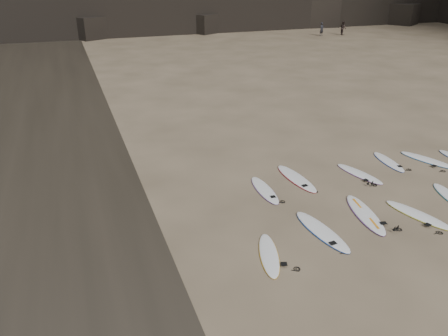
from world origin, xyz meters
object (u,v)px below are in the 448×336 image
object	(u,v)px
surfboard_1	(322,231)
surfboard_5	(265,190)
person_a	(322,29)
surfboard_2	(365,214)
surfboard_3	(418,215)
person_b	(343,28)
surfboard_8	(389,162)
surfboard_7	(359,174)
surfboard_9	(427,160)
surfboard_0	(269,255)
surfboard_6	(296,178)

from	to	relation	value
surfboard_1	surfboard_5	xyz separation A→B (m)	(-0.53, 3.22, -0.01)
person_a	surfboard_2	bearing A→B (deg)	-135.94
surfboard_2	person_a	xyz separation A→B (m)	(21.11, 37.46, 0.74)
surfboard_3	person_b	xyz separation A→B (m)	(22.35, 37.93, 0.77)
surfboard_5	person_b	distance (m)	43.49
surfboard_3	person_a	xyz separation A→B (m)	(19.44, 38.11, 0.75)
surfboard_8	surfboard_2	bearing A→B (deg)	-130.80
surfboard_1	surfboard_7	world-z (taller)	surfboard_1
surfboard_9	surfboard_7	bearing A→B (deg)	161.68
surfboard_0	surfboard_1	size ratio (longest dim) A/B	0.82
surfboard_0	surfboard_9	xyz separation A→B (m)	(9.50, 3.91, 0.01)
surfboard_3	surfboard_9	world-z (taller)	surfboard_9
surfboard_1	surfboard_6	bearing A→B (deg)	68.07
surfboard_5	person_a	bearing A→B (deg)	58.35
surfboard_9	surfboard_8	bearing A→B (deg)	145.12
surfboard_6	person_b	xyz separation A→B (m)	(24.90, 34.00, 0.77)
surfboard_2	surfboard_5	size ratio (longest dim) A/B	1.16
surfboard_1	surfboard_5	size ratio (longest dim) A/B	1.14
surfboard_0	surfboard_7	world-z (taller)	surfboard_7
surfboard_8	person_b	xyz separation A→B (m)	(20.33, 33.91, 0.78)
surfboard_7	surfboard_9	bearing A→B (deg)	-10.82
surfboard_0	person_a	bearing A→B (deg)	74.58
surfboard_7	surfboard_8	world-z (taller)	surfboard_7
surfboard_3	surfboard_9	size ratio (longest dim) A/B	0.99
surfboard_5	surfboard_3	bearing A→B (deg)	-37.10
surfboard_8	person_a	world-z (taller)	person_a
surfboard_3	surfboard_7	world-z (taller)	surfboard_3
surfboard_8	person_a	xyz separation A→B (m)	(17.42, 34.09, 0.75)
surfboard_1	surfboard_5	distance (m)	3.26
surfboard_6	person_b	bearing A→B (deg)	50.19
surfboard_0	person_a	world-z (taller)	person_a
surfboard_1	person_a	bearing A→B (deg)	53.11
surfboard_7	person_a	xyz separation A→B (m)	(19.35, 34.69, 0.75)
surfboard_1	surfboard_9	world-z (taller)	surfboard_1
surfboard_0	surfboard_8	size ratio (longest dim) A/B	0.99
surfboard_8	surfboard_7	bearing A→B (deg)	-156.13
surfboard_2	person_b	world-z (taller)	person_b
surfboard_0	surfboard_2	size ratio (longest dim) A/B	0.81
surfboard_2	surfboard_3	world-z (taller)	surfboard_2
surfboard_3	person_b	bearing A→B (deg)	42.56
surfboard_2	person_a	world-z (taller)	person_a
surfboard_0	surfboard_7	xyz separation A→B (m)	(5.84, 3.75, 0.00)
surfboard_7	surfboard_5	bearing A→B (deg)	166.28
surfboard_2	surfboard_7	bearing A→B (deg)	69.45
surfboard_6	surfboard_8	bearing A→B (deg)	-2.38
surfboard_7	surfboard_9	xyz separation A→B (m)	(3.66, 0.16, 0.00)
surfboard_0	surfboard_6	world-z (taller)	surfboard_6
surfboard_8	surfboard_9	bearing A→B (deg)	-7.21
surfboard_7	person_b	distance (m)	41.07
surfboard_6	surfboard_9	distance (m)	6.30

